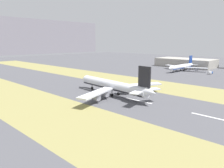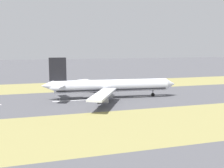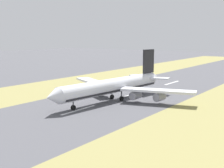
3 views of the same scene
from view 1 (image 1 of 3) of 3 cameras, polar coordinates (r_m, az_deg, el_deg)
ground_plane at (r=134.58m, az=1.22°, el=-3.08°), size 800.00×800.00×0.00m
grass_median_west at (r=106.98m, az=-15.37°, el=-7.22°), size 40.00×600.00×0.01m
grass_median_east at (r=169.78m, az=11.51°, el=-0.34°), size 40.00×600.00×0.01m
centreline_dash_near at (r=106.62m, az=24.58°, el=-7.91°), size 1.20×18.00×0.01m
centreline_dash_mid at (r=124.35m, az=6.92°, el=-4.34°), size 1.20×18.00×0.01m
centreline_dash_far at (r=150.86m, az=-5.35°, el=-1.58°), size 1.20×18.00×0.01m
airplane_main_jet at (r=133.62m, az=0.53°, el=-0.53°), size 63.82×67.21×20.20m
terminal_building at (r=306.50m, az=18.62°, el=5.31°), size 36.00×72.79×10.76m
airplane_parked_apron at (r=260.36m, az=17.86°, el=4.34°), size 54.86×52.37×16.50m
service_truck at (r=245.53m, az=24.25°, el=2.76°), size 6.34×3.68×3.10m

